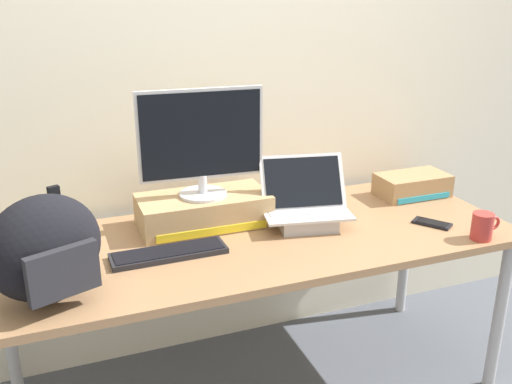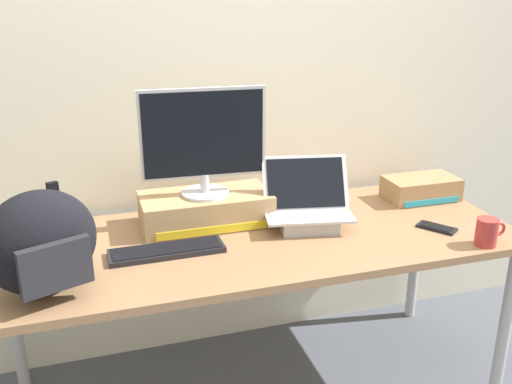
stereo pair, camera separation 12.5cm
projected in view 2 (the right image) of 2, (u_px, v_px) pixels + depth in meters
name	position (u px, v px, depth m)	size (l,w,h in m)	color
back_wall	(222.00, 67.00, 2.44)	(7.00, 0.10, 2.60)	silver
desk	(256.00, 250.00, 2.22)	(2.01, 0.78, 0.72)	#99704C
toner_box_yellow	(206.00, 209.00, 2.29)	(0.51, 0.26, 0.13)	tan
desktop_monitor	(204.00, 141.00, 2.19)	(0.49, 0.19, 0.42)	silver
open_laptop	(307.00, 212.00, 2.27)	(0.38, 0.29, 0.27)	#ADADB2
external_keyboard	(167.00, 251.00, 2.05)	(0.41, 0.13, 0.02)	black
messenger_backpack	(40.00, 243.00, 1.75)	(0.41, 0.34, 0.33)	black
coffee_mug	(487.00, 232.00, 2.10)	(0.12, 0.08, 0.10)	#B2332D
cell_phone	(437.00, 228.00, 2.26)	(0.14, 0.16, 0.01)	black
plush_toy	(55.00, 219.00, 2.25)	(0.08, 0.08, 0.08)	#56B256
toner_box_cyan	(421.00, 188.00, 2.56)	(0.32, 0.18, 0.10)	#9E7A51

